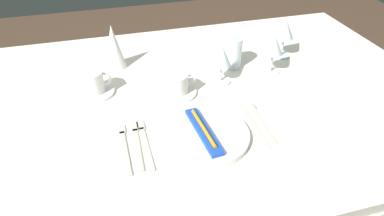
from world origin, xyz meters
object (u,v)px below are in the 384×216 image
at_px(dinner_plate, 203,135).
at_px(fork_outer, 145,142).
at_px(dinner_knife, 253,123).
at_px(spoon_soup, 258,117).
at_px(coffee_cup_right, 92,81).
at_px(wine_glass_centre, 222,58).
at_px(drink_tumbler, 232,54).
at_px(toothbrush_package, 203,131).
at_px(fork_salad, 124,146).
at_px(napkin_folded, 114,47).
at_px(wine_glass_left, 274,47).
at_px(coffee_cup_left, 177,82).
at_px(wine_glass_right, 285,31).
at_px(fork_inner, 137,143).

bearing_deg(dinner_plate, fork_outer, 171.92).
distance_m(dinner_knife, spoon_soup, 0.04).
xyz_separation_m(coffee_cup_right, wine_glass_centre, (0.43, -0.04, 0.05)).
xyz_separation_m(dinner_knife, drink_tumbler, (0.06, 0.35, 0.05)).
relative_size(toothbrush_package, wine_glass_centre, 1.49).
distance_m(fork_salad, napkin_folded, 0.47).
distance_m(fork_salad, coffee_cup_right, 0.31).
height_order(coffee_cup_right, drink_tumbler, drink_tumbler).
xyz_separation_m(wine_glass_left, napkin_folded, (-0.54, 0.19, -0.02)).
height_order(coffee_cup_left, drink_tumbler, drink_tumbler).
bearing_deg(wine_glass_left, fork_salad, -154.81).
height_order(dinner_plate, drink_tumbler, drink_tumbler).
distance_m(fork_outer, fork_salad, 0.06).
distance_m(fork_salad, dinner_knife, 0.38).
height_order(wine_glass_right, napkin_folded, napkin_folded).
distance_m(wine_glass_centre, wine_glass_right, 0.32).
bearing_deg(fork_inner, wine_glass_centre, 36.84).
height_order(wine_glass_centre, wine_glass_right, wine_glass_right).
xyz_separation_m(fork_inner, coffee_cup_right, (-0.10, 0.29, 0.04)).
xyz_separation_m(toothbrush_package, fork_outer, (-0.16, 0.02, -0.02)).
xyz_separation_m(toothbrush_package, coffee_cup_right, (-0.29, 0.32, 0.02)).
xyz_separation_m(fork_salad, napkin_folded, (0.02, 0.46, 0.08)).
height_order(fork_outer, fork_salad, same).
height_order(dinner_plate, dinner_knife, dinner_plate).
bearing_deg(dinner_knife, fork_inner, 179.26).
xyz_separation_m(dinner_plate, coffee_cup_right, (-0.29, 0.32, 0.04)).
bearing_deg(dinner_knife, napkin_folded, 127.96).
xyz_separation_m(dinner_plate, drink_tumbler, (0.22, 0.37, 0.04)).
height_order(coffee_cup_right, napkin_folded, napkin_folded).
xyz_separation_m(dinner_knife, coffee_cup_right, (-0.45, 0.30, 0.04)).
distance_m(toothbrush_package, fork_outer, 0.17).
distance_m(dinner_plate, napkin_folded, 0.52).
bearing_deg(coffee_cup_left, fork_inner, -127.78).
height_order(fork_outer, coffee_cup_right, coffee_cup_right).
distance_m(fork_salad, wine_glass_left, 0.63).
xyz_separation_m(fork_outer, spoon_soup, (0.35, 0.02, 0.00)).
xyz_separation_m(fork_inner, coffee_cup_left, (0.17, 0.22, 0.04)).
height_order(toothbrush_package, napkin_folded, napkin_folded).
bearing_deg(wine_glass_right, wine_glass_centre, -158.05).
distance_m(spoon_soup, wine_glass_centre, 0.25).
bearing_deg(fork_outer, spoon_soup, 3.31).
distance_m(spoon_soup, wine_glass_left, 0.31).
relative_size(fork_outer, coffee_cup_left, 1.96).
bearing_deg(fork_outer, toothbrush_package, -8.08).
relative_size(wine_glass_right, napkin_folded, 0.92).
height_order(dinner_plate, wine_glass_right, wine_glass_right).
bearing_deg(wine_glass_left, wine_glass_right, 47.28).
bearing_deg(fork_inner, dinner_knife, -0.74).
relative_size(dinner_plate, fork_inner, 1.28).
height_order(fork_outer, coffee_cup_left, coffee_cup_left).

